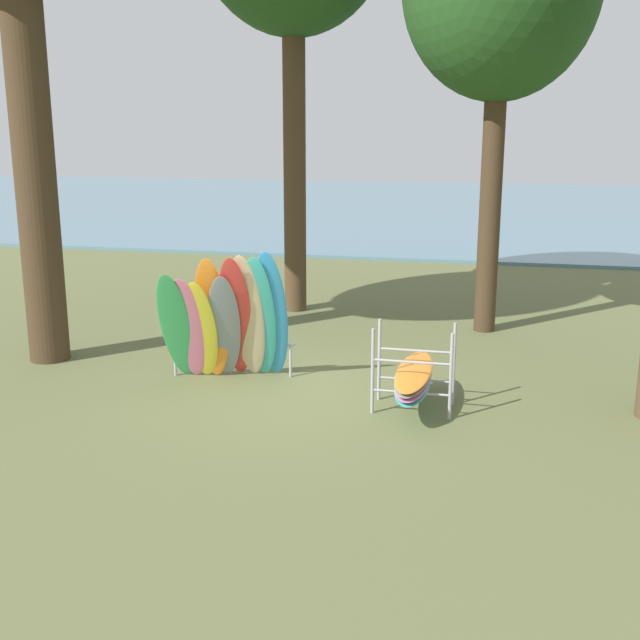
# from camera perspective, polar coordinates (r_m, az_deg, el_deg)

# --- Properties ---
(ground_plane) EXTENTS (80.00, 80.00, 0.00)m
(ground_plane) POSITION_cam_1_polar(r_m,az_deg,el_deg) (12.17, -2.67, -5.39)
(ground_plane) COLOR #60663D
(lake_water) EXTENTS (80.00, 36.00, 0.10)m
(lake_water) POSITION_cam_1_polar(r_m,az_deg,el_deg) (42.21, 8.94, 8.19)
(lake_water) COLOR slate
(lake_water) RESTS_ON ground
(leaning_board_pile) EXTENTS (2.08, 1.44, 2.21)m
(leaning_board_pile) POSITION_cam_1_polar(r_m,az_deg,el_deg) (12.50, -6.84, -0.18)
(leaning_board_pile) COLOR #339E56
(leaning_board_pile) RESTS_ON ground
(board_storage_rack) EXTENTS (1.15, 2.11, 1.25)m
(board_storage_rack) POSITION_cam_1_polar(r_m,az_deg,el_deg) (11.45, 6.80, -4.09)
(board_storage_rack) COLOR #9EA0A5
(board_storage_rack) RESTS_ON ground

